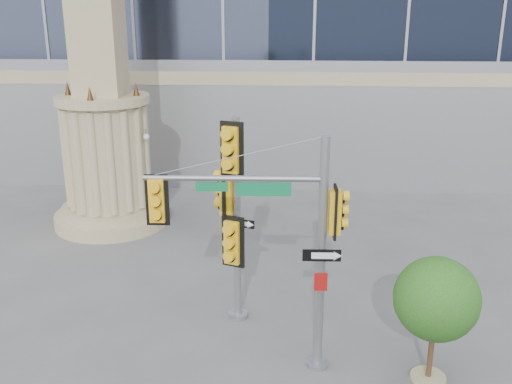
{
  "coord_description": "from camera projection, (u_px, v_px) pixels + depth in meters",
  "views": [
    {
      "loc": [
        1.04,
        -11.95,
        8.11
      ],
      "look_at": [
        0.18,
        2.0,
        3.65
      ],
      "focal_mm": 40.0,
      "sensor_mm": 36.0,
      "label": 1
    }
  ],
  "objects": [
    {
      "name": "street_tree",
      "position": [
        438.0,
        302.0,
        12.56
      ],
      "size": [
        1.93,
        1.88,
        3.01
      ],
      "color": "tan",
      "rests_on": "ground"
    },
    {
      "name": "secondary_signal_pole",
      "position": [
        233.0,
        206.0,
        14.72
      ],
      "size": [
        0.96,
        0.91,
        5.61
      ],
      "rotation": [
        0.0,
        0.0,
        -0.34
      ],
      "color": "slate",
      "rests_on": "ground"
    },
    {
      "name": "monument",
      "position": [
        101.0,
        84.0,
        21.12
      ],
      "size": [
        4.4,
        4.4,
        16.6
      ],
      "color": "tan",
      "rests_on": "ground"
    },
    {
      "name": "ground",
      "position": [
        243.0,
        359.0,
        13.89
      ],
      "size": [
        120.0,
        120.0,
        0.0
      ],
      "primitive_type": "plane",
      "color": "#545456",
      "rests_on": "ground"
    },
    {
      "name": "main_signal_pole",
      "position": [
        277.0,
        230.0,
        12.61
      ],
      "size": [
        4.35,
        0.53,
        5.59
      ],
      "rotation": [
        0.0,
        0.0,
        0.03
      ],
      "color": "slate",
      "rests_on": "ground"
    }
  ]
}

